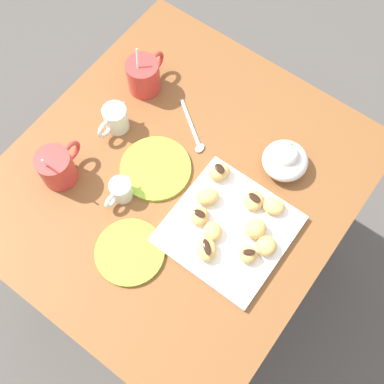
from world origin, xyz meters
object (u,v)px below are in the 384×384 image
beignet_2 (256,229)px  beignet_8 (266,246)px  dining_table (180,204)px  beignet_0 (254,200)px  chocolate_sauce_pitcher (121,190)px  beignet_5 (207,249)px  beignet_3 (213,231)px  beignet_9 (274,206)px  beignet_7 (219,172)px  pastry_plate_square (229,229)px  coffee_mug_red_right (144,75)px  coffee_mug_red_left (57,167)px  beignet_6 (199,216)px  saucer_lime_left (130,252)px  ice_cream_bowl (285,160)px  saucer_lime_right (156,168)px  beignet_1 (207,197)px  cream_pitcher_white (115,118)px  beignet_4 (248,255)px

beignet_2 → beignet_8: (-0.02, -0.04, -0.00)m
dining_table → beignet_0: (0.05, -0.18, 0.19)m
chocolate_sauce_pitcher → beignet_5: chocolate_sauce_pitcher is taller
beignet_3 → beignet_9: (0.13, -0.08, -0.00)m
beignet_0 → beignet_7: bearing=83.9°
pastry_plate_square → coffee_mug_red_right: (0.20, 0.41, 0.04)m
coffee_mug_red_left → beignet_0: 0.47m
beignet_2 → beignet_6: bearing=112.1°
saucer_lime_left → beignet_2: beignet_2 is taller
coffee_mug_red_right → beignet_0: size_ratio=2.77×
ice_cream_bowl → beignet_0: bearing=178.7°
coffee_mug_red_left → saucer_lime_right: coffee_mug_red_left is taller
saucer_lime_right → beignet_3: beignet_3 is taller
beignet_6 → beignet_1: bearing=14.8°
saucer_lime_right → pastry_plate_square: bearing=-95.9°
beignet_2 → saucer_lime_right: bearing=90.8°
coffee_mug_red_right → cream_pitcher_white: 0.14m
coffee_mug_red_right → ice_cream_bowl: 0.42m
pastry_plate_square → beignet_5: beignet_5 is taller
saucer_lime_right → beignet_7: bearing=-62.4°
beignet_3 → beignet_4: size_ratio=1.14×
pastry_plate_square → beignet_9: 0.12m
pastry_plate_square → beignet_7: bearing=44.9°
cream_pitcher_white → saucer_lime_left: size_ratio=0.66×
beignet_7 → coffee_mug_red_right: bearing=71.4°
pastry_plate_square → beignet_8: bearing=-84.0°
beignet_3 → beignet_7: 0.15m
saucer_lime_left → beignet_9: beignet_9 is taller
chocolate_sauce_pitcher → saucer_lime_left: size_ratio=0.58×
beignet_2 → beignet_0: bearing=36.6°
dining_table → beignet_5: (-0.11, -0.16, 0.19)m
dining_table → beignet_7: bearing=-51.4°
pastry_plate_square → saucer_lime_left: 0.23m
saucer_lime_right → beignet_5: beignet_5 is taller
saucer_lime_right → beignet_3: size_ratio=3.77×
coffee_mug_red_left → saucer_lime_left: size_ratio=0.89×
beignet_1 → beignet_6: size_ratio=1.16×
coffee_mug_red_right → chocolate_sauce_pitcher: size_ratio=1.52×
coffee_mug_red_left → ice_cream_bowl: coffee_mug_red_left is taller
beignet_9 → cream_pitcher_white: bearing=95.0°
beignet_1 → beignet_3: beignet_1 is taller
chocolate_sauce_pitcher → beignet_2: chocolate_sauce_pitcher is taller
chocolate_sauce_pitcher → beignet_5: size_ratio=1.66×
coffee_mug_red_right → beignet_1: size_ratio=2.57×
coffee_mug_red_right → beignet_6: coffee_mug_red_right is taller
coffee_mug_red_left → coffee_mug_red_right: size_ratio=1.01×
beignet_8 → beignet_9: bearing=23.1°
saucer_lime_left → beignet_6: beignet_6 is taller
beignet_3 → beignet_7: (0.13, 0.07, 0.00)m
beignet_3 → pastry_plate_square: bearing=-35.3°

